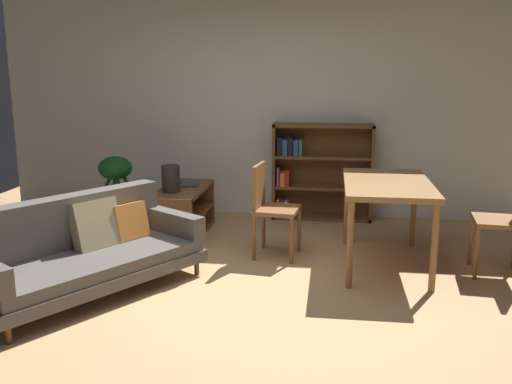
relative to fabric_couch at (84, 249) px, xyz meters
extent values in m
plane|color=tan|center=(1.27, 0.04, -0.35)|extent=(8.16, 8.16, 0.00)
cube|color=silver|center=(1.27, 2.74, 1.00)|extent=(6.80, 0.10, 2.70)
cylinder|color=brown|center=(0.84, 0.45, -0.29)|extent=(0.04, 0.04, 0.13)
cylinder|color=brown|center=(-0.11, -0.98, -0.29)|extent=(0.04, 0.04, 0.13)
cylinder|color=brown|center=(0.26, 0.84, -0.29)|extent=(0.04, 0.04, 0.13)
cube|color=#56514C|center=(0.07, -0.07, -0.17)|extent=(1.73, 2.02, 0.10)
cube|color=#56514C|center=(0.07, -0.07, -0.07)|extent=(1.66, 1.94, 0.10)
cube|color=#56514C|center=(-0.20, 0.10, 0.20)|extent=(1.15, 1.60, 0.44)
cube|color=#56514C|center=(0.55, 0.65, 0.08)|extent=(0.73, 0.55, 0.20)
cube|color=tan|center=(0.03, 0.18, 0.16)|extent=(0.42, 0.47, 0.43)
cube|color=orange|center=(0.22, 0.45, 0.12)|extent=(0.35, 0.38, 0.35)
cube|color=brown|center=(0.40, 2.18, -0.09)|extent=(0.48, 0.04, 0.53)
cube|color=brown|center=(0.40, 1.13, -0.09)|extent=(0.48, 0.04, 0.53)
cube|color=brown|center=(0.40, 1.66, -0.11)|extent=(0.48, 1.05, 0.04)
cube|color=brown|center=(0.40, 1.66, 0.16)|extent=(0.48, 1.09, 0.04)
cube|color=brown|center=(0.40, 1.66, -0.33)|extent=(0.48, 1.05, 0.04)
cube|color=#333338|center=(0.44, 1.84, 0.19)|extent=(0.25, 0.34, 0.02)
cube|color=black|center=(0.25, 1.81, 0.22)|extent=(0.23, 0.32, 0.07)
cylinder|color=#2D2823|center=(0.33, 1.46, 0.32)|extent=(0.19, 0.19, 0.28)
cylinder|color=slate|center=(0.33, 1.46, 0.38)|extent=(0.11, 0.11, 0.01)
cylinder|color=brown|center=(-0.44, 1.85, -0.23)|extent=(0.30, 0.30, 0.24)
cylinder|color=#195623|center=(-0.32, 1.87, 0.18)|extent=(0.27, 0.10, 0.59)
cylinder|color=#195623|center=(-0.41, 1.90, 0.09)|extent=(0.08, 0.14, 0.41)
cylinder|color=#195623|center=(-0.44, 1.92, 0.08)|extent=(0.06, 0.19, 0.39)
cylinder|color=#195623|center=(-0.49, 1.89, 0.07)|extent=(0.16, 0.14, 0.38)
cylinder|color=#195623|center=(-0.55, 1.79, 0.12)|extent=(0.26, 0.14, 0.48)
cylinder|color=#195623|center=(-0.43, 1.79, 0.07)|extent=(0.06, 0.16, 0.36)
cylinder|color=#195623|center=(-0.40, 1.78, 0.14)|extent=(0.12, 0.18, 0.51)
ellipsoid|color=#195623|center=(-0.44, 1.85, 0.35)|extent=(0.38, 0.38, 0.27)
cylinder|color=olive|center=(2.18, 1.55, 0.03)|extent=(0.06, 0.06, 0.75)
cylinder|color=olive|center=(2.18, 0.32, 0.03)|extent=(0.06, 0.06, 0.75)
cylinder|color=olive|center=(2.86, 1.55, 0.03)|extent=(0.06, 0.06, 0.75)
cylinder|color=olive|center=(2.86, 0.32, 0.03)|extent=(0.06, 0.06, 0.75)
cube|color=olive|center=(2.52, 0.93, 0.43)|extent=(0.78, 1.33, 0.05)
cylinder|color=brown|center=(3.29, 0.66, -0.11)|extent=(0.04, 0.04, 0.47)
cylinder|color=brown|center=(3.33, 1.05, -0.11)|extent=(0.04, 0.04, 0.47)
cube|color=brown|center=(3.50, 0.84, 0.14)|extent=(0.46, 0.47, 0.04)
cylinder|color=brown|center=(1.71, 1.23, -0.13)|extent=(0.04, 0.04, 0.45)
cylinder|color=brown|center=(1.66, 0.85, -0.13)|extent=(0.04, 0.04, 0.45)
cylinder|color=brown|center=(1.34, 1.28, -0.13)|extent=(0.04, 0.04, 0.45)
cylinder|color=brown|center=(1.30, 0.89, -0.13)|extent=(0.04, 0.04, 0.45)
cube|color=brown|center=(1.50, 1.06, 0.12)|extent=(0.45, 0.47, 0.04)
cube|color=brown|center=(1.32, 1.09, 0.35)|extent=(0.08, 0.38, 0.42)
cube|color=brown|center=(1.32, 2.53, 0.23)|extent=(0.04, 0.29, 1.16)
cube|color=brown|center=(2.49, 2.53, 0.23)|extent=(0.04, 0.29, 1.16)
cube|color=brown|center=(1.91, 2.53, 0.80)|extent=(1.20, 0.29, 0.04)
cube|color=brown|center=(1.91, 2.53, -0.33)|extent=(1.20, 0.29, 0.04)
cube|color=brown|center=(1.91, 2.66, 0.23)|extent=(1.17, 0.04, 1.16)
cube|color=brown|center=(1.91, 2.53, 0.05)|extent=(1.17, 0.28, 0.04)
cube|color=brown|center=(1.91, 2.53, 0.42)|extent=(1.17, 0.28, 0.04)
cube|color=orange|center=(1.38, 2.51, -0.21)|extent=(0.03, 0.18, 0.20)
cube|color=#993884|center=(1.42, 2.51, -0.22)|extent=(0.04, 0.19, 0.19)
cube|color=silver|center=(1.48, 2.52, -0.22)|extent=(0.05, 0.23, 0.19)
cube|color=#993884|center=(1.38, 2.51, 0.17)|extent=(0.03, 0.19, 0.22)
cube|color=orange|center=(1.43, 2.52, 0.15)|extent=(0.06, 0.23, 0.17)
cube|color=red|center=(1.49, 2.52, 0.16)|extent=(0.05, 0.24, 0.19)
cube|color=black|center=(1.39, 2.51, 0.54)|extent=(0.06, 0.21, 0.21)
cube|color=#2D5199|center=(1.46, 2.51, 0.53)|extent=(0.06, 0.21, 0.19)
cube|color=black|center=(1.52, 2.52, 0.55)|extent=(0.05, 0.24, 0.22)
cube|color=#2D5199|center=(1.59, 2.51, 0.53)|extent=(0.06, 0.18, 0.19)
cube|color=#337F47|center=(1.64, 2.51, 0.53)|extent=(0.03, 0.21, 0.19)
camera|label=1|loc=(2.01, -4.22, 1.48)|focal=39.55mm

